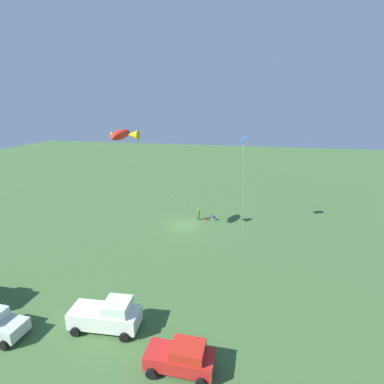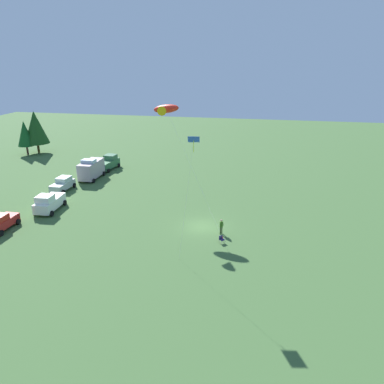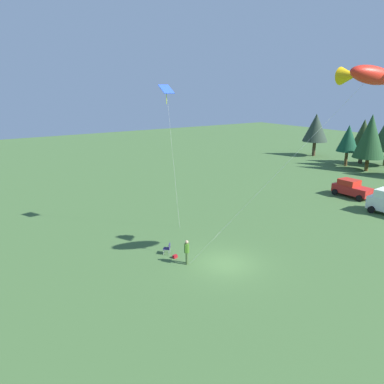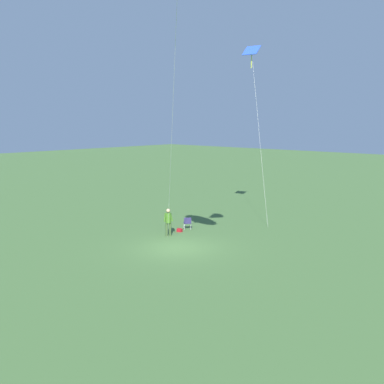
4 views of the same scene
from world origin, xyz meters
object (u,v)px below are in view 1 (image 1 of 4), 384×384
at_px(folding_chair, 213,217).
at_px(truck_white_pickup, 107,315).
at_px(person_kite_flyer, 198,213).
at_px(backpack_on_grass, 207,219).
at_px(car_red_sedan, 182,357).
at_px(kite_large_fish, 124,135).
at_px(kite_diamond_blue, 244,141).

distance_m(folding_chair, truck_white_pickup, 22.84).
bearing_deg(folding_chair, person_kite_flyer, 139.23).
xyz_separation_m(backpack_on_grass, car_red_sedan, (-2.50, 24.63, 0.84)).
distance_m(person_kite_flyer, folding_chair, 2.18).
height_order(folding_chair, truck_white_pickup, truck_white_pickup).
distance_m(person_kite_flyer, backpack_on_grass, 1.54).
bearing_deg(folding_chair, kite_large_fish, 173.57).
xyz_separation_m(folding_chair, kite_diamond_blue, (-3.75, 2.31, 10.88)).
distance_m(truck_white_pickup, kite_large_fish, 18.76).
distance_m(folding_chair, car_red_sedan, 24.78).
relative_size(backpack_on_grass, car_red_sedan, 0.08).
distance_m(kite_large_fish, kite_diamond_blue, 14.00).
relative_size(backpack_on_grass, kite_large_fish, 0.02).
relative_size(folding_chair, kite_diamond_blue, 0.07).
bearing_deg(kite_diamond_blue, backpack_on_grass, -25.70).
bearing_deg(kite_diamond_blue, folding_chair, -31.60).
relative_size(person_kite_flyer, car_red_sedan, 0.41).
distance_m(backpack_on_grass, kite_large_fish, 16.82).
xyz_separation_m(car_red_sedan, kite_large_fish, (10.57, -16.57, 11.52)).
distance_m(car_red_sedan, kite_diamond_blue, 24.81).
bearing_deg(truck_white_pickup, person_kite_flyer, 79.78).
distance_m(truck_white_pickup, kite_diamond_blue, 24.01).
height_order(person_kite_flyer, kite_large_fish, kite_large_fish).
relative_size(folding_chair, backpack_on_grass, 2.56).
distance_m(person_kite_flyer, kite_diamond_blue, 12.05).
distance_m(car_red_sedan, kite_large_fish, 22.78).
xyz_separation_m(person_kite_flyer, backpack_on_grass, (-1.23, -0.21, -0.91)).
bearing_deg(backpack_on_grass, car_red_sedan, 95.80).
xyz_separation_m(person_kite_flyer, car_red_sedan, (-3.73, 24.42, -0.07)).
bearing_deg(person_kite_flyer, backpack_on_grass, -41.35).
bearing_deg(backpack_on_grass, kite_large_fish, 45.00).
bearing_deg(person_kite_flyer, kite_diamond_blue, -69.95).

